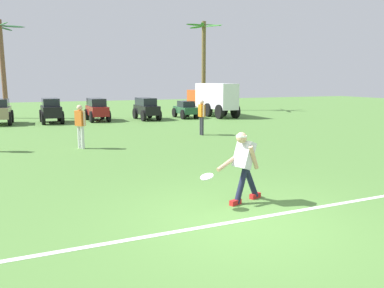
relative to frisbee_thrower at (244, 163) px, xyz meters
The scene contains 14 objects.
ground_plane 1.30m from the frisbee_thrower, 119.82° to the right, with size 80.00×80.00×0.00m, color #51803A.
field_line_paint 1.29m from the frisbee_thrower, 120.18° to the right, with size 21.84×0.11×0.01m, color white.
frisbee_thrower is the anchor object (origin of this frame).
frisbee_in_flight 0.87m from the frisbee_thrower, behind, with size 0.32×0.32×0.10m.
teammate_midfield 7.78m from the frisbee_thrower, 108.10° to the left, with size 0.36×0.44×1.56m.
teammate_deep 9.36m from the frisbee_thrower, 71.85° to the left, with size 0.20×0.49×1.56m.
parked_car_slot_a 17.76m from the frisbee_thrower, 109.05° to the left, with size 1.16×2.35×1.40m.
parked_car_slot_b 16.82m from the frisbee_thrower, 100.90° to the left, with size 1.30×2.41×1.40m.
parked_car_slot_c 16.72m from the frisbee_thrower, 92.02° to the left, with size 1.29×2.46×1.34m.
parked_car_slot_d 16.48m from the frisbee_thrower, 81.75° to the left, with size 1.29×2.46×1.34m.
parked_car_slot_e 17.09m from the frisbee_thrower, 73.08° to the left, with size 1.12×2.22×1.10m.
box_truck 18.68m from the frisbee_thrower, 67.11° to the left, with size 1.54×5.93×2.20m.
palm_tree_far_left 21.47m from the frisbee_thrower, 105.87° to the left, with size 3.26×3.23×6.12m.
palm_tree_left_of_centre 23.65m from the frisbee_thrower, 68.41° to the left, with size 3.18×3.56×6.99m.
Camera 1 is at (-3.13, -5.43, 2.42)m, focal length 35.00 mm.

